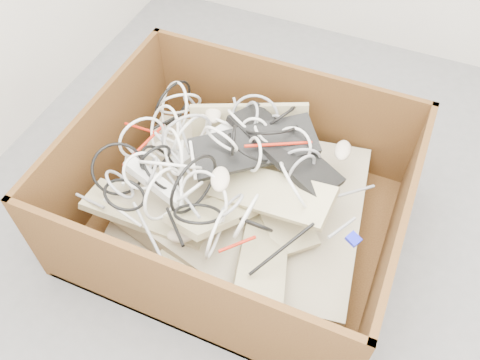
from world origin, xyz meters
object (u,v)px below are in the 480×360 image
at_px(vga_plug, 354,239).
at_px(cardboard_box, 234,207).
at_px(power_strip_left, 204,145).
at_px(power_strip_right, 155,182).

bearing_deg(vga_plug, cardboard_box, -166.02).
distance_m(power_strip_left, vga_plug, 0.71).
xyz_separation_m(power_strip_right, vga_plug, (0.76, 0.04, 0.01)).
bearing_deg(power_strip_left, vga_plug, -71.51).
relative_size(power_strip_left, power_strip_right, 1.01).
xyz_separation_m(cardboard_box, power_strip_right, (-0.26, -0.16, 0.22)).
xyz_separation_m(power_strip_left, vga_plug, (0.67, -0.20, 0.01)).
xyz_separation_m(cardboard_box, power_strip_left, (-0.17, 0.09, 0.22)).
height_order(power_strip_left, vga_plug, power_strip_left).
relative_size(cardboard_box, power_strip_right, 4.56).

